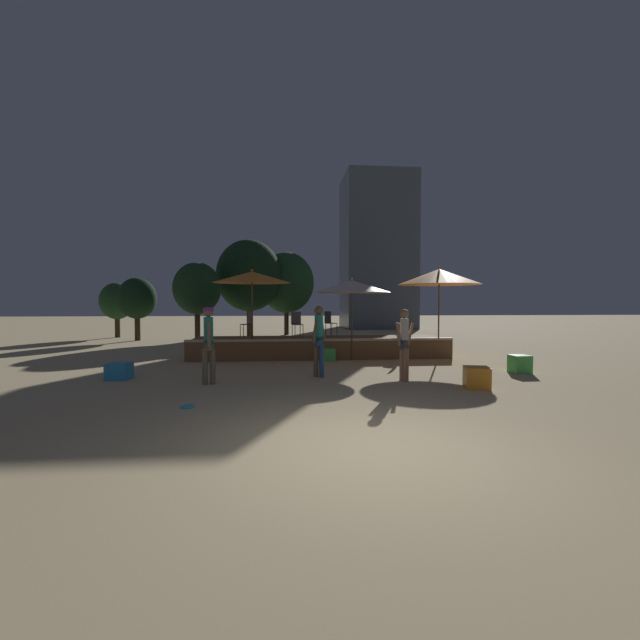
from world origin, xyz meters
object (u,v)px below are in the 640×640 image
at_px(cube_seat_2, 477,378).
at_px(bistro_chair_1, 248,322).
at_px(background_tree_4, 197,289).
at_px(frisbee_disc, 187,407).
at_px(background_tree_1, 249,276).
at_px(person_1, 319,337).
at_px(bistro_chair_2, 329,321).
at_px(person_2, 209,340).
at_px(background_tree_0, 117,301).
at_px(patio_umbrella_2, 439,277).
at_px(cube_seat_0, 119,371).
at_px(person_0, 404,342).
at_px(bistro_chair_0, 297,322).
at_px(cube_seat_1, 520,364).
at_px(patio_umbrella_0, 352,286).
at_px(background_tree_3, 137,299).
at_px(background_tree_2, 286,283).
at_px(patio_umbrella_1, 252,277).
at_px(bistro_chair_3, 404,321).
at_px(cube_seat_3, 327,354).

distance_m(cube_seat_2, bistro_chair_1, 8.37).
height_order(cube_seat_2, background_tree_4, background_tree_4).
relative_size(frisbee_disc, background_tree_1, 0.05).
distance_m(person_1, bistro_chair_2, 4.86).
relative_size(person_2, background_tree_0, 0.59).
distance_m(patio_umbrella_2, cube_seat_0, 10.43).
relative_size(cube_seat_0, background_tree_4, 0.14).
bearing_deg(person_0, bistro_chair_0, 9.73).
relative_size(person_0, background_tree_0, 0.58).
distance_m(person_1, person_2, 2.81).
bearing_deg(background_tree_1, cube_seat_1, -58.53).
relative_size(patio_umbrella_0, background_tree_3, 0.86).
xyz_separation_m(background_tree_2, background_tree_4, (-4.66, -3.52, -0.49)).
bearing_deg(bistro_chair_0, person_0, -79.41).
height_order(patio_umbrella_1, person_1, patio_umbrella_1).
height_order(bistro_chair_3, background_tree_1, background_tree_1).
relative_size(frisbee_disc, background_tree_4, 0.06).
bearing_deg(person_2, background_tree_0, 105.42).
bearing_deg(bistro_chair_1, bistro_chair_0, 52.53).
bearing_deg(person_2, bistro_chair_3, 26.07).
relative_size(bistro_chair_0, bistro_chair_2, 1.00).
relative_size(patio_umbrella_0, bistro_chair_2, 3.11).
height_order(person_1, bistro_chair_2, person_1).
xyz_separation_m(frisbee_disc, background_tree_2, (2.13, 18.09, 3.17)).
relative_size(bistro_chair_0, background_tree_4, 0.22).
distance_m(patio_umbrella_0, bistro_chair_0, 2.34).
bearing_deg(background_tree_1, bistro_chair_1, -86.20).
bearing_deg(frisbee_disc, background_tree_3, 110.74).
distance_m(person_2, background_tree_0, 16.58).
bearing_deg(background_tree_4, background_tree_1, 42.71).
distance_m(cube_seat_2, person_2, 6.29).
bearing_deg(frisbee_disc, cube_seat_2, 11.16).
bearing_deg(person_1, patio_umbrella_2, -105.37).
relative_size(cube_seat_1, background_tree_4, 0.12).
bearing_deg(patio_umbrella_1, cube_seat_3, -7.05).
bearing_deg(background_tree_0, cube_seat_3, -45.47).
bearing_deg(bistro_chair_3, background_tree_2, -125.77).
height_order(person_1, background_tree_2, background_tree_2).
bearing_deg(bistro_chair_1, patio_umbrella_2, 54.88).
distance_m(person_1, bistro_chair_0, 4.02).
bearing_deg(cube_seat_0, background_tree_2, 73.22).
bearing_deg(cube_seat_1, bistro_chair_0, 147.40).
bearing_deg(bistro_chair_3, background_tree_1, -113.61).
height_order(patio_umbrella_1, person_2, patio_umbrella_1).
distance_m(patio_umbrella_2, background_tree_2, 12.82).
bearing_deg(bistro_chair_0, cube_seat_0, -157.71).
bearing_deg(background_tree_0, background_tree_1, -1.46).
xyz_separation_m(cube_seat_0, cube_seat_2, (8.53, -1.97, 0.04)).
bearing_deg(background_tree_0, frisbee_disc, -66.48).
height_order(bistro_chair_0, frisbee_disc, bistro_chair_0).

